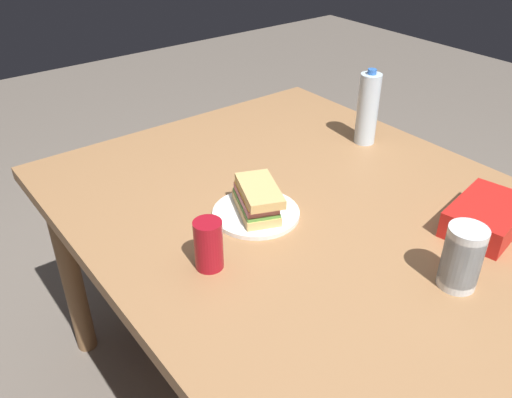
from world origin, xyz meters
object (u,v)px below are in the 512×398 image
object	(u,v)px
soda_can_red	(208,244)
plastic_cup_stack	(462,257)
paper_plate	(256,213)
water_bottle_tall	(368,109)
chip_bag	(487,216)
dining_table	(321,239)
sandwich	(257,199)

from	to	relation	value
soda_can_red	plastic_cup_stack	world-z (taller)	plastic_cup_stack
paper_plate	water_bottle_tall	bearing A→B (deg)	103.31
chip_bag	water_bottle_tall	bearing A→B (deg)	65.01
soda_can_red	plastic_cup_stack	size ratio (longest dim) A/B	0.82
paper_plate	soda_can_red	bearing A→B (deg)	-64.50
soda_can_red	dining_table	bearing A→B (deg)	89.81
paper_plate	chip_bag	world-z (taller)	chip_bag
soda_can_red	chip_bag	distance (m)	0.70
soda_can_red	chip_bag	xyz separation A→B (m)	(0.30, 0.64, -0.03)
soda_can_red	water_bottle_tall	size ratio (longest dim) A/B	0.49
dining_table	sandwich	bearing A→B (deg)	-124.21
water_bottle_tall	plastic_cup_stack	world-z (taller)	water_bottle_tall
chip_bag	plastic_cup_stack	xyz separation A→B (m)	(0.08, -0.24, 0.04)
dining_table	soda_can_red	world-z (taller)	soda_can_red
sandwich	chip_bag	size ratio (longest dim) A/B	0.89
dining_table	water_bottle_tall	distance (m)	0.51
dining_table	paper_plate	distance (m)	0.20
dining_table	paper_plate	xyz separation A→B (m)	(-0.10, -0.15, 0.09)
sandwich	chip_bag	world-z (taller)	sandwich
sandwich	chip_bag	distance (m)	0.58
sandwich	water_bottle_tall	bearing A→B (deg)	103.72
soda_can_red	paper_plate	bearing A→B (deg)	115.50
soda_can_red	plastic_cup_stack	bearing A→B (deg)	45.95
dining_table	soda_can_red	size ratio (longest dim) A/B	12.59
dining_table	soda_can_red	bearing A→B (deg)	-90.19
sandwich	water_bottle_tall	world-z (taller)	water_bottle_tall
paper_plate	water_bottle_tall	distance (m)	0.58
chip_bag	dining_table	bearing A→B (deg)	122.19
soda_can_red	plastic_cup_stack	xyz separation A→B (m)	(0.38, 0.40, 0.01)
dining_table	paper_plate	bearing A→B (deg)	-125.26
dining_table	chip_bag	size ratio (longest dim) A/B	6.68
dining_table	sandwich	distance (m)	0.22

